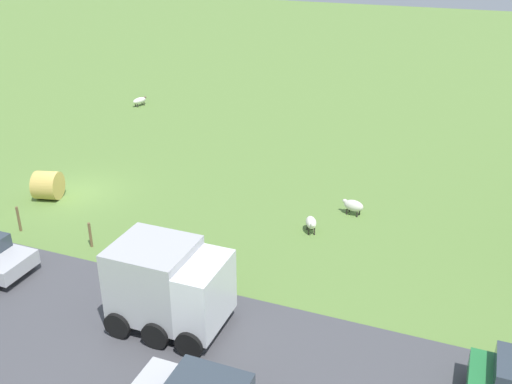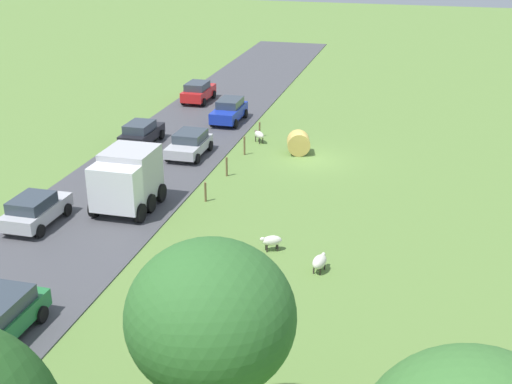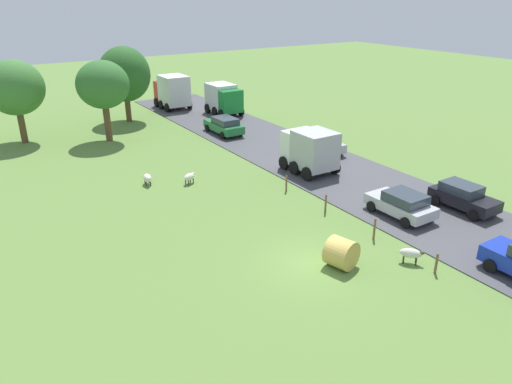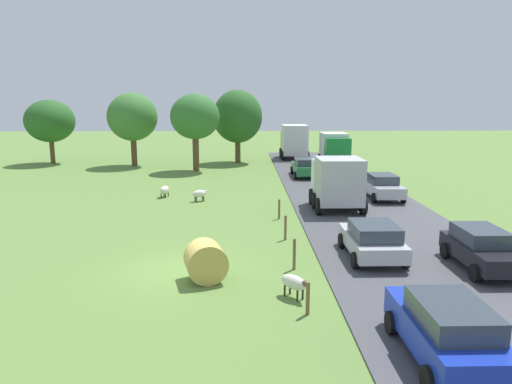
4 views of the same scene
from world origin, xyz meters
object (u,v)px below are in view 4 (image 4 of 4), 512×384
Objects in this scene: hay_bale_0 at (206,261)px; tree_1 at (195,117)px; truck_2 at (337,181)px; car_0 at (482,248)px; sheep_1 at (164,190)px; truck_1 at (294,141)px; car_4 at (373,239)px; car_3 at (383,186)px; sheep_2 at (200,194)px; tree_2 at (50,121)px; truck_0 at (334,148)px; tree_3 at (238,117)px; car_2 at (305,167)px; sheep_0 at (294,283)px; tree_0 at (132,117)px; car_1 at (446,329)px.

tree_1 is at bearing 96.29° from hay_bale_0.
car_0 is at bearing -70.05° from truck_2.
car_0 is at bearing -44.36° from sheep_1.
tree_1 is at bearing -139.28° from truck_1.
car_4 is (-3.87, 1.30, -0.02)m from car_0.
sheep_1 is at bearing 175.78° from car_3.
sheep_1 is 0.26× the size of truck_1.
sheep_2 is 13.64m from hay_bale_0.
tree_2 reaches higher than truck_0.
tree_3 reaches higher than car_2.
sheep_0 is 32.00m from truck_0.
truck_2 is 0.98× the size of car_0.
truck_2 is at bearing -90.05° from truck_1.
sheep_1 is at bearing 129.51° from car_4.
tree_3 is 1.65× the size of car_2.
tree_0 is 17.80m from car_2.
tree_3 reaches higher than car_1.
tree_0 is 1.57× the size of car_2.
sheep_2 is at bearing -126.12° from truck_0.
car_4 is (0.29, 7.83, -0.07)m from car_1.
car_3 is 1.00× the size of car_4.
truck_2 is (-3.37, -18.62, -0.02)m from truck_0.
truck_1 is at bearing 88.38° from car_2.
tree_1 is at bearing -167.77° from truck_0.
car_2 is (-0.35, -12.23, -1.08)m from truck_1.
tree_0 is 25.84m from car_3.
tree_3 is at bearing 56.40° from tree_1.
sheep_0 is 5.24m from car_1.
tree_3 reaches higher than sheep_2.
car_2 reaches higher than car_4.
car_3 is (-0.04, 13.03, 0.01)m from car_0.
tree_2 is 44.95m from car_1.
car_1 is 7.83m from car_4.
tree_3 is at bearing 0.85° from tree_2.
truck_0 is at bearing 60.94° from car_2.
truck_1 reaches higher than truck_0.
truck_1 is (3.84, 36.75, 1.42)m from sheep_0.
car_3 reaches higher than sheep_0.
truck_1 is at bearing 7.13° from tree_2.
car_0 is 4.08m from car_4.
car_4 is at bearing 161.37° from car_0.
car_3 is at bearing 39.51° from truck_2.
truck_1 reaches higher than sheep_2.
tree_0 reaches higher than car_0.
tree_0 reaches higher than hay_bale_0.
tree_3 reaches higher than sheep_0.
car_2 is (24.46, -9.12, -3.38)m from tree_2.
truck_1 is at bearing 24.93° from tree_3.
car_2 reaches higher than sheep_2.
car_2 reaches higher than car_3.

